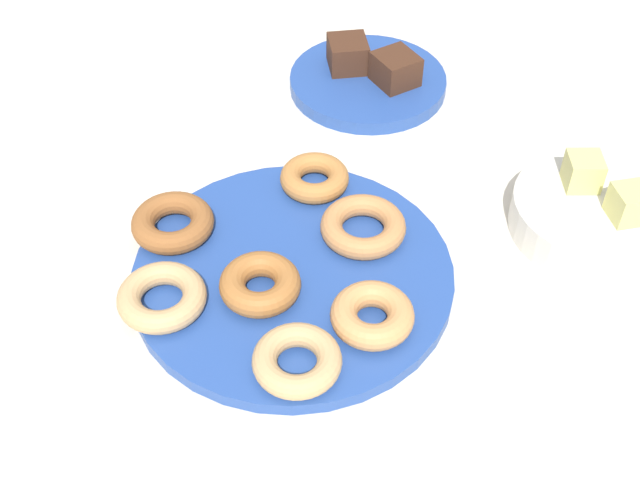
% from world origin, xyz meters
% --- Properties ---
extents(ground_plane, '(2.40, 2.40, 0.00)m').
position_xyz_m(ground_plane, '(0.00, 0.00, 0.00)').
color(ground_plane, beige).
extents(donut_plate, '(0.33, 0.33, 0.01)m').
position_xyz_m(donut_plate, '(0.00, 0.00, 0.01)').
color(donut_plate, '#284C9E').
rests_on(donut_plate, ground_plane).
extents(donut_0, '(0.10, 0.10, 0.03)m').
position_xyz_m(donut_0, '(0.10, 0.04, 0.03)').
color(donut_0, tan).
rests_on(donut_0, donut_plate).
extents(donut_1, '(0.12, 0.12, 0.02)m').
position_xyz_m(donut_1, '(-0.01, -0.13, 0.03)').
color(donut_1, tan).
rests_on(donut_1, donut_plate).
extents(donut_2, '(0.11, 0.11, 0.02)m').
position_xyz_m(donut_2, '(-0.02, 0.09, 0.03)').
color(donut_2, '#C6844C').
rests_on(donut_2, donut_plate).
extents(donut_3, '(0.11, 0.11, 0.03)m').
position_xyz_m(donut_3, '(0.02, -0.04, 0.03)').
color(donut_3, '#AD6B33').
rests_on(donut_3, donut_plate).
extents(donut_4, '(0.10, 0.10, 0.02)m').
position_xyz_m(donut_4, '(-0.10, -0.09, 0.03)').
color(donut_4, '#995B2D').
rests_on(donut_4, donut_plate).
extents(donut_5, '(0.09, 0.09, 0.02)m').
position_xyz_m(donut_5, '(-0.11, 0.07, 0.03)').
color(donut_5, '#BC7A3D').
rests_on(donut_5, donut_plate).
extents(donut_6, '(0.11, 0.11, 0.02)m').
position_xyz_m(donut_6, '(0.11, -0.04, 0.03)').
color(donut_6, tan).
rests_on(donut_6, donut_plate).
extents(cake_plate, '(0.20, 0.20, 0.02)m').
position_xyz_m(cake_plate, '(-0.27, 0.22, 0.01)').
color(cake_plate, '#284C9E').
rests_on(cake_plate, ground_plane).
extents(brownie_near, '(0.06, 0.06, 0.04)m').
position_xyz_m(brownie_near, '(-0.30, 0.20, 0.04)').
color(brownie_near, '#472819').
rests_on(brownie_near, cake_plate).
extents(brownie_far, '(0.06, 0.05, 0.04)m').
position_xyz_m(brownie_far, '(-0.25, 0.24, 0.04)').
color(brownie_far, '#472819').
rests_on(brownie_far, cake_plate).
extents(fruit_bowl, '(0.17, 0.17, 0.04)m').
position_xyz_m(fruit_bowl, '(0.06, 0.32, 0.02)').
color(fruit_bowl, silver).
rests_on(fruit_bowl, ground_plane).
extents(melon_chunk_left, '(0.05, 0.05, 0.04)m').
position_xyz_m(melon_chunk_left, '(0.03, 0.32, 0.06)').
color(melon_chunk_left, '#DBD67A').
rests_on(melon_chunk_left, fruit_bowl).
extents(melon_chunk_right, '(0.04, 0.04, 0.04)m').
position_xyz_m(melon_chunk_right, '(0.09, 0.33, 0.06)').
color(melon_chunk_right, '#DBD67A').
rests_on(melon_chunk_right, fruit_bowl).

